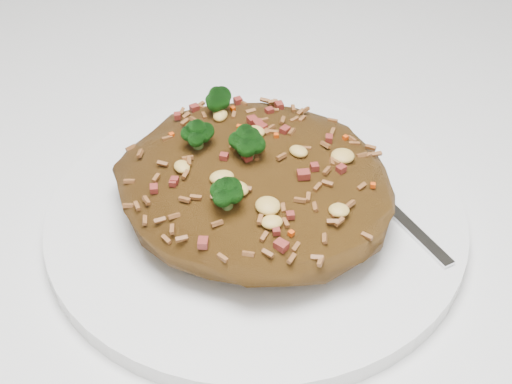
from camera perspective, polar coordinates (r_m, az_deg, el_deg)
dining_table at (r=0.61m, az=9.93°, el=-7.18°), size 1.20×0.80×0.75m
plate at (r=0.51m, az=0.00°, el=-1.86°), size 0.30×0.30×0.01m
fried_rice at (r=0.49m, az=-0.06°, el=1.45°), size 0.20×0.18×0.07m
fork at (r=0.52m, az=10.10°, el=-0.65°), size 0.15×0.08×0.00m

